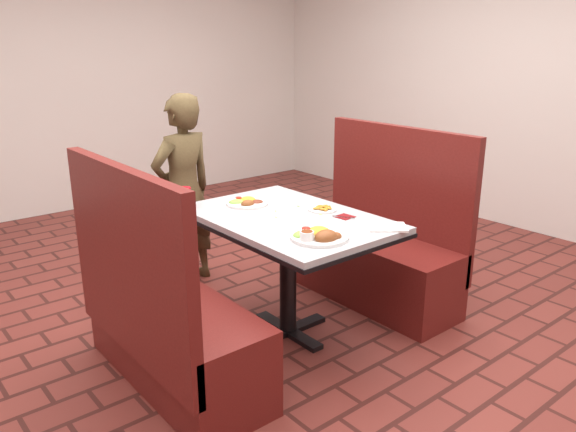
% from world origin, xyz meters
% --- Properties ---
extents(dining_table, '(0.81, 1.21, 0.75)m').
position_xyz_m(dining_table, '(0.00, 0.00, 0.65)').
color(dining_table, '#B7BABC').
rests_on(dining_table, ground).
extents(booth_bench_left, '(0.47, 1.20, 1.17)m').
position_xyz_m(booth_bench_left, '(-0.80, 0.00, 0.33)').
color(booth_bench_left, maroon).
rests_on(booth_bench_left, ground).
extents(booth_bench_right, '(0.47, 1.20, 1.17)m').
position_xyz_m(booth_bench_right, '(0.80, 0.00, 0.33)').
color(booth_bench_right, maroon).
rests_on(booth_bench_right, ground).
extents(diner_person, '(0.54, 0.40, 1.37)m').
position_xyz_m(diner_person, '(-0.06, 1.09, 0.69)').
color(diner_person, brown).
rests_on(diner_person, ground).
extents(near_dinner_plate, '(0.30, 0.30, 0.09)m').
position_xyz_m(near_dinner_plate, '(-0.13, -0.40, 0.78)').
color(near_dinner_plate, white).
rests_on(near_dinner_plate, dining_table).
extents(far_dinner_plate, '(0.25, 0.25, 0.06)m').
position_xyz_m(far_dinner_plate, '(-0.04, 0.35, 0.77)').
color(far_dinner_plate, white).
rests_on(far_dinner_plate, dining_table).
extents(plantain_plate, '(0.17, 0.17, 0.03)m').
position_xyz_m(plantain_plate, '(0.23, -0.05, 0.76)').
color(plantain_plate, white).
rests_on(plantain_plate, dining_table).
extents(maroon_napkin, '(0.10, 0.10, 0.00)m').
position_xyz_m(maroon_napkin, '(0.24, -0.22, 0.75)').
color(maroon_napkin, maroon).
rests_on(maroon_napkin, dining_table).
extents(spoon_utensil, '(0.07, 0.12, 0.00)m').
position_xyz_m(spoon_utensil, '(0.22, -0.23, 0.76)').
color(spoon_utensil, '#B8B8BD').
rests_on(spoon_utensil, dining_table).
extents(red_tumbler, '(0.08, 0.08, 0.12)m').
position_xyz_m(red_tumbler, '(-0.36, 0.54, 0.81)').
color(red_tumbler, '#B80C1A').
rests_on(red_tumbler, dining_table).
extents(paper_napkin, '(0.25, 0.25, 0.01)m').
position_xyz_m(paper_napkin, '(0.27, -0.51, 0.76)').
color(paper_napkin, white).
rests_on(paper_napkin, dining_table).
extents(knife_utensil, '(0.08, 0.18, 0.00)m').
position_xyz_m(knife_utensil, '(-0.06, -0.40, 0.76)').
color(knife_utensil, silver).
rests_on(knife_utensil, dining_table).
extents(fork_utensil, '(0.08, 0.13, 0.00)m').
position_xyz_m(fork_utensil, '(-0.13, -0.35, 0.76)').
color(fork_utensil, silver).
rests_on(fork_utensil, dining_table).
extents(lettuce_shreds, '(0.28, 0.32, 0.00)m').
position_xyz_m(lettuce_shreds, '(0.04, 0.06, 0.75)').
color(lettuce_shreds, '#95C64F').
rests_on(lettuce_shreds, dining_table).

